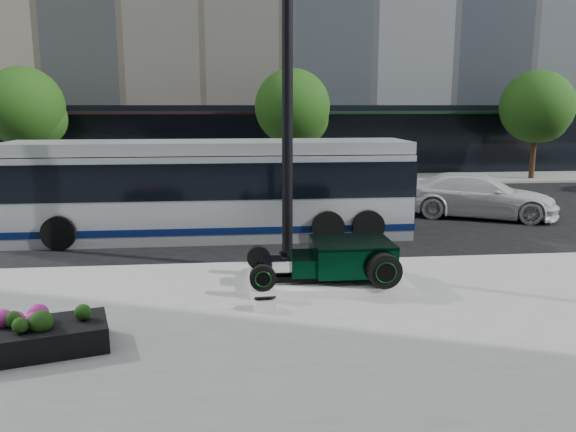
{
  "coord_description": "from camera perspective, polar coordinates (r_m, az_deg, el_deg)",
  "views": [
    {
      "loc": [
        -2.2,
        -15.62,
        3.96
      ],
      "look_at": [
        -0.74,
        -1.65,
        1.2
      ],
      "focal_mm": 35.0,
      "sensor_mm": 36.0,
      "label": 1
    }
  ],
  "objects": [
    {
      "name": "street_trees",
      "position": [
        28.89,
        0.72,
        10.74
      ],
      "size": [
        29.8,
        3.8,
        5.7
      ],
      "color": "black",
      "rests_on": "sidewalk_far"
    },
    {
      "name": "sidewalk_far",
      "position": [
        29.96,
        -1.68,
        3.64
      ],
      "size": [
        70.0,
        4.0,
        0.12
      ],
      "primitive_type": "cube",
      "color": "gray",
      "rests_on": "ground"
    },
    {
      "name": "hot_rod",
      "position": [
        12.36,
        5.49,
        -4.25
      ],
      "size": [
        3.22,
        2.0,
        0.81
      ],
      "color": "black",
      "rests_on": "display_plinth"
    },
    {
      "name": "white_sedan",
      "position": [
        21.39,
        18.77,
        1.98
      ],
      "size": [
        5.81,
        4.13,
        1.56
      ],
      "primitive_type": "imported",
      "rotation": [
        0.0,
        0.0,
        1.17
      ],
      "color": "silver",
      "rests_on": "ground"
    },
    {
      "name": "lamppost",
      "position": [
        13.26,
        -0.07,
        11.64
      ],
      "size": [
        0.47,
        0.47,
        8.57
      ],
      "color": "black",
      "rests_on": "sidewalk_near"
    },
    {
      "name": "flower_planter",
      "position": [
        9.93,
        -24.11,
        -11.09
      ],
      "size": [
        2.32,
        1.59,
        0.69
      ],
      "color": "black",
      "rests_on": "sidewalk_near"
    },
    {
      "name": "info_plaque",
      "position": [
        10.88,
        -2.37,
        -8.86
      ],
      "size": [
        0.41,
        0.32,
        0.31
      ],
      "color": "silver",
      "rests_on": "sidewalk_near"
    },
    {
      "name": "transit_bus",
      "position": [
        17.31,
        -7.76,
        2.8
      ],
      "size": [
        12.12,
        2.88,
        2.92
      ],
      "color": "#ABB0B4",
      "rests_on": "ground"
    },
    {
      "name": "ground",
      "position": [
        16.27,
        2.01,
        -2.98
      ],
      "size": [
        120.0,
        120.0,
        0.0
      ],
      "primitive_type": "plane",
      "color": "black",
      "rests_on": "ground"
    },
    {
      "name": "display_plinth",
      "position": [
        12.44,
        3.94,
        -6.53
      ],
      "size": [
        3.4,
        1.8,
        0.15
      ],
      "primitive_type": "cube",
      "color": "silver",
      "rests_on": "sidewalk_near"
    }
  ]
}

